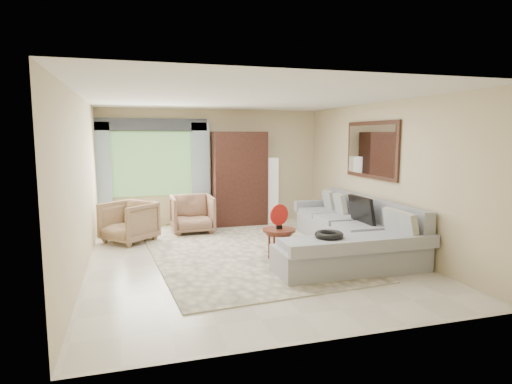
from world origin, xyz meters
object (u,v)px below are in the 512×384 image
object	(u,v)px
sectional_sofa	(350,237)
tv_screen	(361,210)
coffee_table	(279,244)
potted_plant	(113,222)
armoire	(239,178)
armchair_right	(192,214)
floor_lamp	(272,190)
armchair_left	(129,222)

from	to	relation	value
sectional_sofa	tv_screen	xyz separation A→B (m)	(0.27, 0.10, 0.44)
sectional_sofa	tv_screen	bearing A→B (deg)	20.33
tv_screen	coffee_table	xyz separation A→B (m)	(-1.61, -0.23, -0.44)
potted_plant	armoire	distance (m)	2.87
coffee_table	potted_plant	world-z (taller)	coffee_table
sectional_sofa	coffee_table	size ratio (longest dim) A/B	6.53
armchair_right	armoire	distance (m)	1.45
coffee_table	armchair_right	bearing A→B (deg)	113.06
sectional_sofa	potted_plant	distance (m)	4.79
tv_screen	floor_lamp	bearing A→B (deg)	103.76
armoire	floor_lamp	distance (m)	0.86
armchair_left	potted_plant	xyz separation A→B (m)	(-0.32, 0.81, -0.15)
coffee_table	armoire	xyz separation A→B (m)	(0.11, 3.03, 0.77)
armchair_right	coffee_table	bearing A→B (deg)	-67.90
coffee_table	potted_plant	xyz separation A→B (m)	(-2.63, 2.80, -0.04)
sectional_sofa	floor_lamp	size ratio (longest dim) A/B	2.31
tv_screen	armoire	size ratio (longest dim) A/B	0.35
armoire	floor_lamp	bearing A→B (deg)	4.29
tv_screen	armchair_right	distance (m)	3.48
tv_screen	coffee_table	bearing A→B (deg)	-171.70
armchair_right	floor_lamp	bearing A→B (deg)	17.04
armchair_left	potted_plant	size ratio (longest dim) A/B	1.79
armchair_left	potted_plant	bearing A→B (deg)	159.59
sectional_sofa	potted_plant	xyz separation A→B (m)	(-3.98, 2.67, -0.05)
floor_lamp	sectional_sofa	bearing A→B (deg)	-81.67
sectional_sofa	armchair_left	distance (m)	4.10
coffee_table	armoire	distance (m)	3.13
tv_screen	potted_plant	distance (m)	4.99
sectional_sofa	potted_plant	size ratio (longest dim) A/B	7.28
armchair_right	potted_plant	distance (m)	1.63
coffee_table	potted_plant	size ratio (longest dim) A/B	1.12
armoire	floor_lamp	world-z (taller)	armoire
sectional_sofa	armchair_left	xyz separation A→B (m)	(-3.66, 1.85, 0.10)
armoire	sectional_sofa	bearing A→B (deg)	-66.94
armchair_right	armoire	xyz separation A→B (m)	(1.16, 0.58, 0.66)
potted_plant	sectional_sofa	bearing A→B (deg)	-33.85
coffee_table	sectional_sofa	bearing A→B (deg)	5.78
sectional_sofa	tv_screen	distance (m)	0.52
sectional_sofa	armoire	world-z (taller)	armoire
coffee_table	armchair_left	bearing A→B (deg)	139.32
sectional_sofa	armoire	size ratio (longest dim) A/B	1.65
tv_screen	coffee_table	size ratio (longest dim) A/B	1.40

